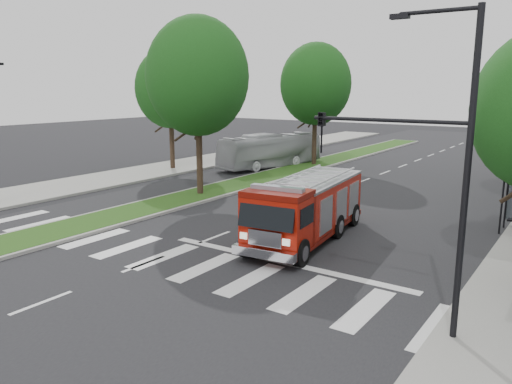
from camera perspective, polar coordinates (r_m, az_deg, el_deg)
ground at (r=21.23m, az=-4.75°, el=-5.18°), size 140.00×140.00×0.00m
sidewalk_left at (r=38.06m, az=-12.12°, el=2.29°), size 5.00×80.00×0.15m
median at (r=39.10m, az=5.23°, el=2.76°), size 3.00×50.00×0.15m
tree_median_near at (r=28.78m, az=-6.70°, el=12.97°), size 5.80×5.80×10.16m
tree_median_far at (r=40.37m, az=6.84°, el=12.15°), size 5.60×5.60×9.72m
tree_left_mid at (r=38.61m, az=-9.79°, el=11.59°), size 5.20×5.20×9.16m
streetlight_right_near at (r=12.69m, az=19.21°, el=4.26°), size 4.08×0.22×8.00m
fire_engine at (r=20.62m, az=5.81°, el=-1.91°), size 3.26×8.16×2.75m
city_bus at (r=39.71m, az=1.70°, el=4.76°), size 4.30×9.78×2.65m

